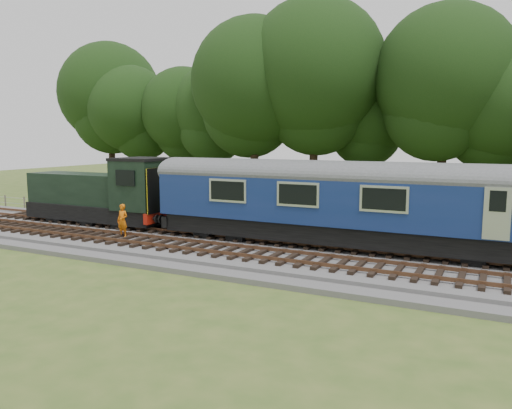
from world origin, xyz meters
The scene contains 9 objects.
ground centered at (0.00, 0.00, 0.00)m, with size 120.00×120.00×0.00m, color #3D5920.
ballast centered at (0.00, 0.00, 0.17)m, with size 70.00×7.00×0.35m, color #4C4C4F.
track_north centered at (0.00, 1.40, 0.42)m, with size 67.20×2.40×0.21m.
track_south centered at (0.00, -1.60, 0.42)m, with size 67.20×2.40×0.21m.
fence centered at (0.00, 4.50, 0.00)m, with size 64.00×0.12×1.00m, color #6B6054, non-canonical shape.
tree_line centered at (0.00, 22.00, 0.00)m, with size 70.00×8.00×18.00m, color black, non-canonical shape.
dmu_railcar centered at (4.29, 1.40, 2.61)m, with size 18.05×2.86×3.88m.
shunter_loco centered at (-9.64, 1.40, 1.97)m, with size 8.91×2.60×3.38m.
worker centered at (-6.12, -1.13, 1.16)m, with size 0.59×0.39×1.62m, color orange.
Camera 1 is at (10.17, -19.49, 5.16)m, focal length 35.00 mm.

